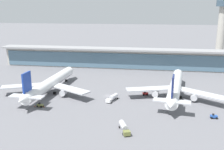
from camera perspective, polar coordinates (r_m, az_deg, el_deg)
ground_plane at (r=133.26m, az=-0.86°, el=-4.61°), size 1200.00×1200.00×0.00m
airliner_left_stand at (r=139.69m, az=-13.59°, el=-1.84°), size 48.59×63.23×16.84m
airliner_centre_stand at (r=133.53m, az=13.81°, el=-2.62°), size 48.18×63.16×16.84m
service_truck_near_nose_blue at (r=114.59m, az=21.62°, el=-8.53°), size 2.87×1.72×2.05m
service_truck_under_wing_white at (r=125.70m, az=0.12°, el=-4.99°), size 5.20×8.83×2.95m
service_truck_mid_apron_olive at (r=122.92m, az=-15.65°, el=-6.44°), size 3.10×2.16×2.05m
service_truck_by_tail_olive at (r=96.16m, az=2.69°, el=-11.44°), size 5.18×8.84×2.95m
service_truck_on_taxiway_red at (r=135.11m, az=7.40°, el=-4.07°), size 3.20×2.38×2.05m
terminal_building at (r=191.98m, az=2.34°, el=3.80°), size 185.37×12.80×15.20m
control_tower at (r=232.84m, az=23.19°, el=10.44°), size 12.00×12.00×57.52m
safety_cone_alpha at (r=124.14m, az=-16.73°, el=-6.59°), size 0.62×0.62×0.70m
safety_cone_bravo at (r=122.08m, az=-14.85°, el=-6.81°), size 0.62×0.62×0.70m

